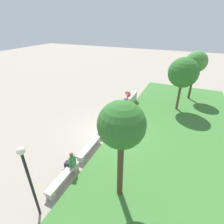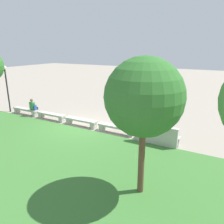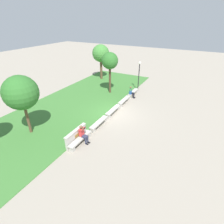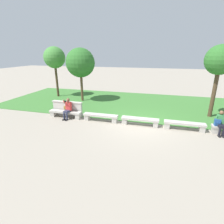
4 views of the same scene
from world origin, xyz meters
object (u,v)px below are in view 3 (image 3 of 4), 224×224
at_px(tree_right_background, 21,93).
at_px(tree_left_background, 101,54).
at_px(person_photographer, 83,133).
at_px(person_distant, 131,92).
at_px(bench_end, 133,93).
at_px(backpack, 131,93).
at_px(bench_near, 99,123).
at_px(tree_behind_wall, 110,61).
at_px(bench_far, 124,101).
at_px(bench_main, 80,140).
at_px(bench_mid, 113,111).
at_px(lamp_post, 139,72).

bearing_deg(tree_right_background, tree_left_background, 8.43).
bearing_deg(person_photographer, person_distant, 0.08).
bearing_deg(tree_left_background, tree_right_background, -171.57).
xyz_separation_m(bench_end, person_photographer, (-9.51, -0.08, 0.43)).
relative_size(backpack, tree_left_background, 0.09).
relative_size(bench_near, bench_end, 1.00).
xyz_separation_m(tree_behind_wall, tree_right_background, (-9.90, 1.50, -0.35)).
relative_size(bench_near, person_distant, 1.73).
relative_size(person_distant, tree_right_background, 0.28).
distance_m(bench_far, tree_left_background, 9.12).
distance_m(bench_main, bench_end, 9.76).
bearing_deg(backpack, bench_mid, 179.56).
height_order(bench_mid, tree_left_background, tree_left_background).
bearing_deg(person_photographer, bench_mid, 0.96).
bearing_deg(bench_far, bench_end, 0.00).
distance_m(bench_main, backpack, 8.90).
xyz_separation_m(bench_end, tree_left_background, (3.42, 6.24, 3.16)).
bearing_deg(tree_right_background, person_distant, -23.64).
height_order(bench_mid, tree_right_background, tree_right_background).
height_order(bench_main, person_distant, person_distant).
height_order(backpack, tree_right_background, tree_right_background).
xyz_separation_m(bench_near, bench_far, (4.88, 0.00, 0.00)).
xyz_separation_m(tree_behind_wall, tree_left_background, (3.97, 3.56, -0.13)).
relative_size(bench_end, person_photographer, 1.65).
bearing_deg(tree_left_background, bench_end, -118.69).
relative_size(bench_far, tree_left_background, 0.47).
distance_m(tree_behind_wall, tree_right_background, 10.02).
bearing_deg(person_photographer, bench_far, 0.63).
relative_size(bench_main, bench_near, 1.00).
distance_m(bench_near, backpack, 6.46).
relative_size(bench_far, tree_behind_wall, 0.48).
bearing_deg(tree_behind_wall, person_distant, -93.94).
bearing_deg(backpack, person_photographer, -179.69).
height_order(bench_end, backpack, backpack).
distance_m(backpack, lamp_post, 3.00).
height_order(bench_end, person_photographer, person_photographer).
bearing_deg(person_photographer, backpack, 0.31).
relative_size(bench_mid, bench_far, 1.00).
bearing_deg(tree_right_background, bench_far, -27.58).
bearing_deg(person_distant, backpack, 164.99).
bearing_deg(lamp_post, tree_right_background, 161.17).
relative_size(bench_near, tree_behind_wall, 0.48).
bearing_deg(tree_left_background, bench_far, -133.18).
xyz_separation_m(bench_main, tree_left_background, (13.18, 6.24, 3.16)).
distance_m(bench_end, backpack, 0.93).
bearing_deg(person_photographer, tree_behind_wall, 17.12).
bearing_deg(bench_main, lamp_post, 0.30).
bearing_deg(person_distant, tree_left_background, 56.62).
xyz_separation_m(backpack, tree_left_background, (4.29, 6.27, 2.84)).
distance_m(backpack, tree_left_background, 8.11).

